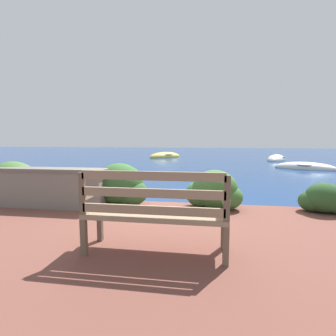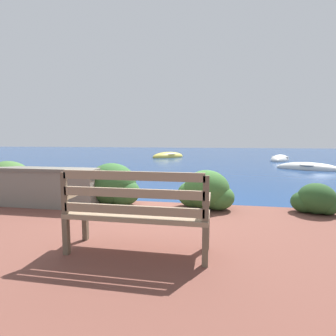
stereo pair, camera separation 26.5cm
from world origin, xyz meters
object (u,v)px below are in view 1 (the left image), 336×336
at_px(rowboat_mid, 276,160).
at_px(rowboat_far, 165,157).
at_px(rowboat_nearest, 305,168).
at_px(park_bench, 155,210).

height_order(rowboat_mid, rowboat_far, rowboat_far).
bearing_deg(rowboat_mid, rowboat_nearest, -156.74).
relative_size(rowboat_nearest, rowboat_far, 1.02).
bearing_deg(rowboat_nearest, rowboat_mid, 114.51).
xyz_separation_m(rowboat_nearest, rowboat_far, (-8.16, 7.00, 0.01)).
xyz_separation_m(rowboat_nearest, rowboat_mid, (-0.09, 5.26, 0.01)).
xyz_separation_m(rowboat_mid, rowboat_far, (-8.07, 1.75, 0.00)).
relative_size(rowboat_nearest, rowboat_mid, 1.01).
distance_m(park_bench, rowboat_mid, 17.04).
bearing_deg(rowboat_mid, rowboat_far, 100.11).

